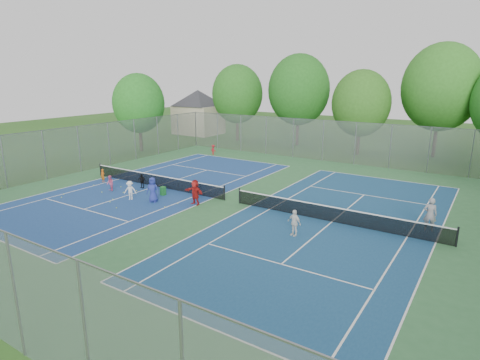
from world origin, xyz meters
name	(u,v)px	position (x,y,z in m)	size (l,w,h in m)	color
ground	(232,202)	(0.00, 0.00, 0.00)	(120.00, 120.00, 0.00)	#27541A
court_pad	(232,202)	(0.00, 0.00, 0.01)	(32.00, 32.00, 0.01)	#31683A
court_left	(156,186)	(-7.00, 0.00, 0.02)	(10.97, 23.77, 0.01)	navy
court_right	(332,222)	(7.00, 0.00, 0.02)	(10.97, 23.77, 0.01)	navy
net_left	(156,181)	(-7.00, 0.00, 0.46)	(12.87, 0.10, 0.91)	black
net_right	(332,215)	(7.00, 0.00, 0.46)	(12.87, 0.10, 0.91)	black
fence_north	(323,141)	(0.00, 16.00, 2.00)	(32.00, 0.10, 4.00)	gray
fence_west	(79,149)	(-16.00, 0.00, 2.00)	(32.00, 0.10, 4.00)	gray
house	(198,104)	(-22.00, 24.00, 4.21)	(11.03, 11.03, 7.30)	#B7A88C
tree_nw	(237,94)	(-14.00, 22.00, 5.89)	(6.40, 6.40, 9.58)	#443326
tree_nl	(299,90)	(-6.00, 23.00, 6.54)	(7.20, 7.20, 10.69)	#443326
tree_nc	(361,103)	(2.00, 21.00, 5.39)	(6.00, 6.00, 8.85)	#443326
tree_nr	(441,87)	(9.00, 24.00, 7.04)	(7.60, 7.60, 11.42)	#443326
tree_side_w	(139,103)	(-19.00, 10.00, 5.24)	(5.60, 5.60, 8.47)	#443326
ball_crate	(154,188)	(-6.55, -0.69, 0.15)	(0.35, 0.35, 0.30)	#1849B7
ball_hopper	(163,191)	(-4.95, -1.37, 0.31)	(0.32, 0.32, 0.62)	#23832F
student_a	(103,176)	(-11.41, -1.34, 0.54)	(0.39, 0.26, 1.08)	#C25A12
student_b	(110,183)	(-8.92, -2.67, 0.59)	(0.57, 0.44, 1.17)	#E05785
student_c	(130,190)	(-6.09, -3.33, 0.66)	(0.85, 0.49, 1.32)	silver
student_d	(142,181)	(-7.57, -0.86, 0.55)	(0.64, 0.27, 1.10)	black
student_e	(153,190)	(-4.42, -2.86, 0.85)	(0.83, 0.54, 1.70)	navy
student_f	(195,192)	(-1.70, -1.77, 0.84)	(1.56, 0.50, 1.68)	#A31917
child_far_baseline	(213,150)	(-10.87, 12.55, 0.53)	(0.69, 0.40, 1.06)	maroon
instructor	(430,214)	(11.88, 1.58, 0.94)	(0.69, 0.45, 1.88)	gray
teen_court_b	(294,223)	(6.01, -3.03, 0.72)	(0.84, 0.35, 1.44)	silver
tennis_ball_0	(136,191)	(-7.30, -1.69, 0.03)	(0.07, 0.07, 0.07)	#C7E735
tennis_ball_1	(121,187)	(-9.04, -1.62, 0.03)	(0.07, 0.07, 0.07)	#BEDF33
tennis_ball_2	(64,194)	(-10.93, -5.15, 0.03)	(0.07, 0.07, 0.07)	#BBD030
tennis_ball_3	(102,192)	(-9.11, -3.32, 0.03)	(0.07, 0.07, 0.07)	#BADA32
tennis_ball_4	(110,202)	(-6.74, -4.55, 0.03)	(0.07, 0.07, 0.07)	#B4DC33
tennis_ball_5	(123,193)	(-7.74, -2.54, 0.03)	(0.07, 0.07, 0.07)	#BFE735
tennis_ball_6	(94,185)	(-11.19, -2.41, 0.03)	(0.07, 0.07, 0.07)	#B6DF33
tennis_ball_7	(116,208)	(-5.41, -5.15, 0.03)	(0.07, 0.07, 0.07)	#ABCB2F
tennis_ball_8	(62,198)	(-10.39, -5.68, 0.03)	(0.07, 0.07, 0.07)	#BDD331
tennis_ball_9	(178,204)	(-2.70, -2.38, 0.03)	(0.07, 0.07, 0.07)	#A6C62E
tennis_ball_10	(165,207)	(-2.96, -3.32, 0.03)	(0.07, 0.07, 0.07)	gold
tennis_ball_11	(113,200)	(-7.05, -4.06, 0.03)	(0.07, 0.07, 0.07)	#BBD531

